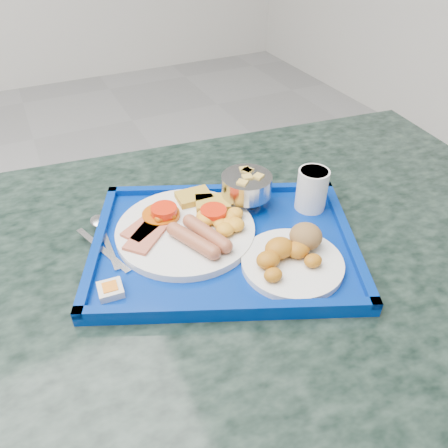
% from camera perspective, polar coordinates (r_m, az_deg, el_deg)
% --- Properties ---
extents(table, '(1.36, 0.98, 0.80)m').
position_cam_1_polar(table, '(0.95, 2.13, -12.20)').
color(table, slate).
rests_on(table, floor).
extents(tray, '(0.56, 0.50, 0.03)m').
position_cam_1_polar(tray, '(0.79, 0.00, -2.62)').
color(tray, navy).
rests_on(tray, table).
extents(main_plate, '(0.25, 0.25, 0.04)m').
position_cam_1_polar(main_plate, '(0.80, -4.44, -0.30)').
color(main_plate, silver).
rests_on(main_plate, tray).
extents(bread_plate, '(0.17, 0.17, 0.06)m').
position_cam_1_polar(bread_plate, '(0.75, 8.97, -4.03)').
color(bread_plate, silver).
rests_on(bread_plate, tray).
extents(fruit_bowl, '(0.10, 0.10, 0.07)m').
position_cam_1_polar(fruit_bowl, '(0.86, 2.97, 5.02)').
color(fruit_bowl, '#AAAAAC').
rests_on(fruit_bowl, tray).
extents(juice_cup, '(0.06, 0.06, 0.08)m').
position_cam_1_polar(juice_cup, '(0.87, 11.42, 4.60)').
color(juice_cup, white).
rests_on(juice_cup, tray).
extents(spoon, '(0.03, 0.17, 0.01)m').
position_cam_1_polar(spoon, '(0.85, -15.81, -0.52)').
color(spoon, '#AAAAAC').
rests_on(spoon, tray).
extents(knife, '(0.06, 0.15, 0.00)m').
position_cam_1_polar(knife, '(0.80, -15.59, -3.26)').
color(knife, '#AAAAAC').
rests_on(knife, tray).
extents(jam_packet, '(0.04, 0.04, 0.02)m').
position_cam_1_polar(jam_packet, '(0.72, -14.60, -8.31)').
color(jam_packet, silver).
rests_on(jam_packet, tray).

